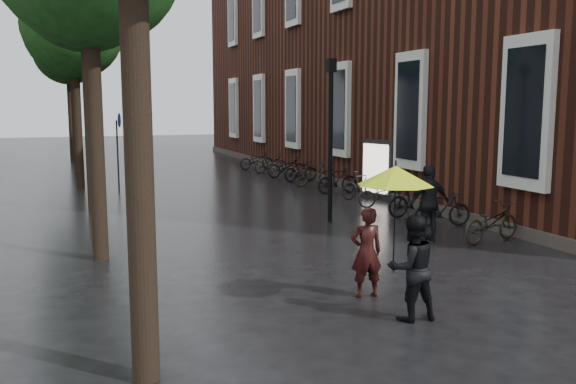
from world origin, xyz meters
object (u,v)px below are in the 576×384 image
person_burgundy (366,252)px  parked_bicycles (332,179)px  person_black (412,268)px  ad_lightbox (379,170)px  pedestrian_walking (429,203)px  lamp_post (331,124)px

person_burgundy → parked_bicycles: 12.44m
person_burgundy → person_black: size_ratio=0.96×
person_black → ad_lightbox: size_ratio=0.78×
pedestrian_walking → ad_lightbox: ad_lightbox is taller
person_black → pedestrian_walking: (3.26, 4.44, 0.11)m
person_black → person_burgundy: bearing=-81.3°
pedestrian_walking → person_black: bearing=52.8°
parked_bicycles → lamp_post: 6.22m
person_burgundy → lamp_post: (2.21, 6.25, 1.91)m
person_black → ad_lightbox: bearing=-113.3°
ad_lightbox → lamp_post: size_ratio=0.46×
person_burgundy → parked_bicycles: size_ratio=0.08×
pedestrian_walking → ad_lightbox: (2.08, 6.07, 0.11)m
person_black → parked_bicycles: bearing=-106.3°
person_black → lamp_post: 7.97m
parked_bicycles → person_black: bearing=-109.9°
person_black → ad_lightbox: 11.78m
parked_bicycles → lamp_post: size_ratio=4.16×
person_black → ad_lightbox: (5.33, 10.50, 0.22)m
person_burgundy → parked_bicycles: bearing=-106.9°
pedestrian_walking → parked_bicycles: size_ratio=0.10×
person_burgundy → lamp_post: 6.90m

